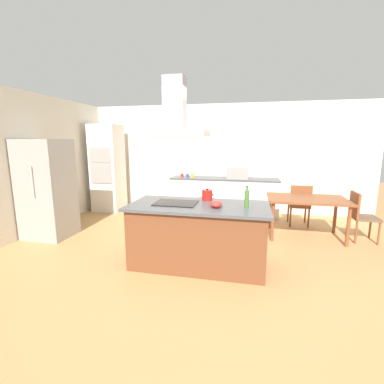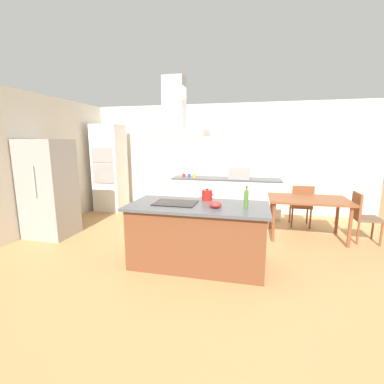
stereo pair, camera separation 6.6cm
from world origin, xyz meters
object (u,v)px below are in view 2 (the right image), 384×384
(refrigerator, at_px, (49,189))
(tea_kettle, at_px, (207,195))
(olive_oil_bottle, at_px, (246,199))
(coffee_mug_blue, at_px, (189,176))
(wall_oven_stack, at_px, (110,168))
(chair_at_right_end, at_px, (362,214))
(coffee_mug_yellow, at_px, (194,176))
(mixing_bowl, at_px, (216,204))
(cooktop, at_px, (175,203))
(chair_facing_back_wall, at_px, (301,203))
(countertop_microwave, at_px, (239,173))
(coffee_mug_red, at_px, (184,175))
(dining_table, at_px, (308,203))
(range_hood, at_px, (174,117))

(refrigerator, bearing_deg, tea_kettle, -5.02)
(olive_oil_bottle, relative_size, refrigerator, 0.16)
(coffee_mug_blue, distance_m, wall_oven_stack, 2.09)
(chair_at_right_end, bearing_deg, coffee_mug_yellow, 159.59)
(mixing_bowl, bearing_deg, cooktop, 168.06)
(wall_oven_stack, height_order, chair_facing_back_wall, wall_oven_stack)
(countertop_microwave, height_order, chair_at_right_end, countertop_microwave)
(wall_oven_stack, relative_size, chair_at_right_end, 2.47)
(olive_oil_bottle, bearing_deg, coffee_mug_red, 119.55)
(refrigerator, height_order, chair_facing_back_wall, refrigerator)
(cooktop, xyz_separation_m, tea_kettle, (0.41, 0.31, 0.07))
(wall_oven_stack, distance_m, chair_at_right_end, 5.70)
(cooktop, distance_m, wall_oven_stack, 3.69)
(chair_facing_back_wall, bearing_deg, olive_oil_bottle, -115.24)
(mixing_bowl, relative_size, dining_table, 0.12)
(dining_table, bearing_deg, chair_at_right_end, -0.00)
(mixing_bowl, distance_m, refrigerator, 3.32)
(tea_kettle, bearing_deg, olive_oil_bottle, -31.51)
(olive_oil_bottle, relative_size, coffee_mug_red, 3.31)
(cooktop, xyz_separation_m, olive_oil_bottle, (1.00, -0.06, 0.12))
(tea_kettle, bearing_deg, cooktop, -143.03)
(cooktop, distance_m, coffee_mug_blue, 2.86)
(countertop_microwave, height_order, coffee_mug_red, countertop_microwave)
(olive_oil_bottle, distance_m, refrigerator, 3.70)
(countertop_microwave, relative_size, range_hood, 0.56)
(cooktop, xyz_separation_m, coffee_mug_red, (-0.63, 2.83, 0.04))
(wall_oven_stack, relative_size, refrigerator, 1.21)
(tea_kettle, height_order, countertop_microwave, countertop_microwave)
(chair_facing_back_wall, bearing_deg, range_hood, -132.95)
(refrigerator, bearing_deg, dining_table, 11.88)
(chair_facing_back_wall, bearing_deg, tea_kettle, -130.94)
(dining_table, distance_m, chair_at_right_end, 0.93)
(mixing_bowl, height_order, chair_facing_back_wall, mixing_bowl)
(refrigerator, distance_m, dining_table, 4.84)
(olive_oil_bottle, distance_m, dining_table, 1.99)
(tea_kettle, relative_size, coffee_mug_blue, 2.31)
(tea_kettle, height_order, chair_facing_back_wall, tea_kettle)
(coffee_mug_yellow, relative_size, dining_table, 0.06)
(refrigerator, bearing_deg, coffee_mug_yellow, 44.54)
(coffee_mug_red, distance_m, chair_at_right_end, 3.87)
(refrigerator, bearing_deg, countertop_microwave, 34.24)
(coffee_mug_red, xyz_separation_m, wall_oven_stack, (-1.93, -0.18, 0.16))
(coffee_mug_red, height_order, coffee_mug_yellow, same)
(chair_at_right_end, bearing_deg, wall_oven_stack, 169.06)
(dining_table, bearing_deg, mixing_bowl, -131.09)
(tea_kettle, height_order, coffee_mug_red, tea_kettle)
(cooktop, height_order, chair_at_right_end, cooktop)
(wall_oven_stack, bearing_deg, cooktop, -45.87)
(coffee_mug_red, distance_m, wall_oven_stack, 1.95)
(olive_oil_bottle, xyz_separation_m, chair_facing_back_wall, (1.08, 2.29, -0.52))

